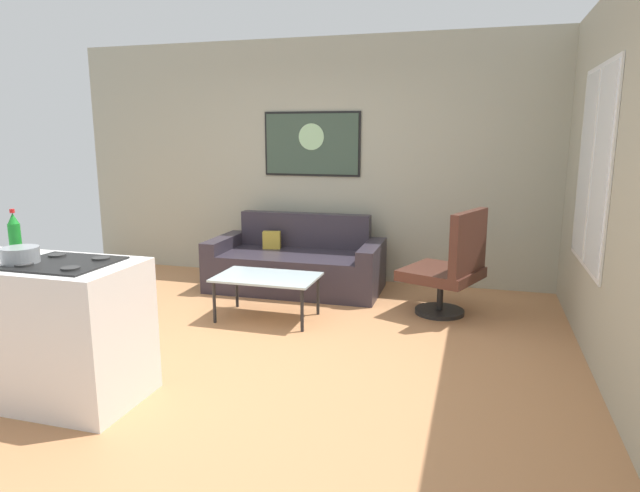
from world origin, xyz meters
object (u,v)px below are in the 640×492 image
object	(u,v)px
soda_bottle_2	(15,236)
wall_painting	(312,144)
armchair	(451,267)
coffee_table	(267,280)
couch	(297,265)
mixing_bowl	(20,256)

from	to	relation	value
soda_bottle_2	wall_painting	xyz separation A→B (m)	(1.00, 3.42, 0.54)
armchair	coffee_table	bearing A→B (deg)	-160.72
armchair	soda_bottle_2	world-z (taller)	soda_bottle_2
wall_painting	armchair	bearing A→B (deg)	-31.77
couch	wall_painting	distance (m)	1.44
armchair	soda_bottle_2	distance (m)	3.64
soda_bottle_2	mixing_bowl	bearing A→B (deg)	-40.42
soda_bottle_2	couch	bearing A→B (deg)	70.89
coffee_table	wall_painting	distance (m)	2.04
wall_painting	mixing_bowl	bearing A→B (deg)	-102.69
couch	coffee_table	world-z (taller)	couch
soda_bottle_2	wall_painting	size ratio (longest dim) A/B	0.28
wall_painting	coffee_table	bearing A→B (deg)	-88.02
couch	mixing_bowl	size ratio (longest dim) A/B	8.52
mixing_bowl	soda_bottle_2	bearing A→B (deg)	139.58
armchair	soda_bottle_2	size ratio (longest dim) A/B	3.19
couch	wall_painting	size ratio (longest dim) A/B	1.64
armchair	soda_bottle_2	xyz separation A→B (m)	(-2.70, -2.37, 0.58)
coffee_table	armchair	xyz separation A→B (m)	(1.64, 0.57, 0.10)
mixing_bowl	wall_painting	distance (m)	3.73
mixing_bowl	wall_painting	bearing A→B (deg)	77.31
coffee_table	wall_painting	bearing A→B (deg)	91.98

